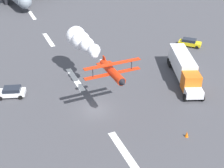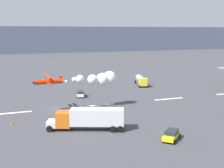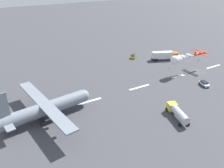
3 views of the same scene
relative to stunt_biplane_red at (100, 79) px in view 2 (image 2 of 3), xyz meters
The scene contains 12 objects.
ground_plane 11.43m from the stunt_biplane_red, behind, with size 440.00×440.00×0.00m, color #424247.
runway_stripe_3 19.84m from the stunt_biplane_red, behind, with size 8.00×0.90×0.01m, color white.
runway_stripe_4 6.53m from the stunt_biplane_red, 90.46° to the left, with size 8.00×0.90×0.01m, color white.
runway_stripe_5 19.81m from the stunt_biplane_red, ahead, with size 8.00×0.90×0.01m, color white.
mountain_ridge_distant 178.97m from the stunt_biplane_red, 93.00° to the left, with size 396.00×16.00×20.03m, color slate.
stunt_biplane_red is the anchor object (origin of this frame).
semi_truck_orange 16.69m from the stunt_biplane_red, 115.17° to the right, with size 13.15×7.46×3.70m.
fuel_tanker_truck 29.94m from the stunt_biplane_red, 45.76° to the left, with size 4.98×9.17×2.90m.
followme_car_yellow 24.75m from the stunt_biplane_red, 80.74° to the right, with size 4.43×4.31×1.52m.
airport_staff_sedan 12.87m from the stunt_biplane_red, 96.53° to the left, with size 2.99×4.38×1.52m.
traffic_cone_near 21.05m from the stunt_biplane_red, 161.01° to the right, with size 0.44×0.44×0.75m, color orange.
traffic_cone_far 8.33m from the stunt_biplane_red, 102.06° to the right, with size 0.44×0.44×0.75m, color orange.
Camera 2 is at (-11.43, -64.39, 16.82)m, focal length 48.73 mm.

